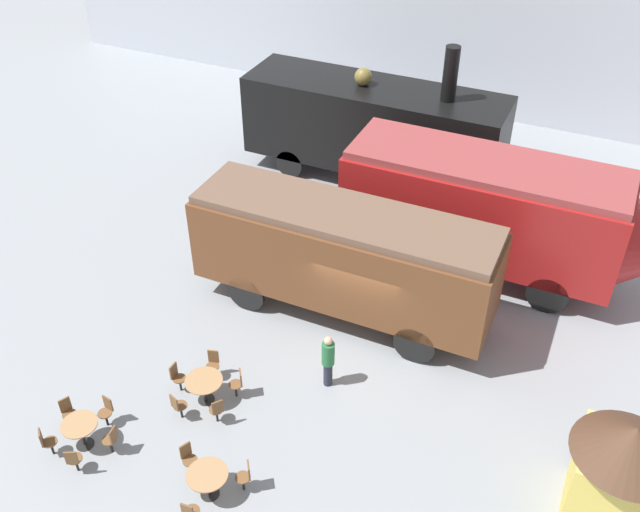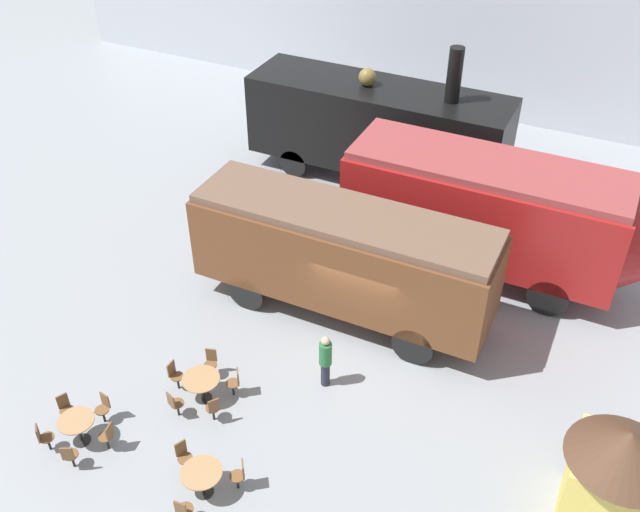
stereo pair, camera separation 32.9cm
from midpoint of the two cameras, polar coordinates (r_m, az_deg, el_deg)
The scene contains 23 objects.
ground_plane at distance 20.75m, azimuth 2.66°, elevation -6.22°, with size 80.00×80.00×0.00m, color gray.
backdrop_wall at distance 31.60m, azimuth 14.20°, elevation 18.15°, with size 44.00×0.15×9.00m.
steam_locomotive at distance 26.81m, azimuth 3.99°, elevation 10.42°, with size 9.63×2.68×5.61m.
streamlined_locomotive at distance 22.28m, azimuth 14.40°, elevation 3.43°, with size 10.30×2.79×3.86m.
passenger_coach_wooden at distance 20.17m, azimuth 1.42°, elevation 0.22°, with size 8.72×2.42×3.53m.
cafe_table_near at distance 18.80m, azimuth -9.75°, elevation -10.05°, with size 0.98×0.98×0.74m.
cafe_table_mid at distance 16.96m, azimuth -9.56°, elevation -17.10°, with size 0.96×0.96×0.74m.
cafe_table_far at distance 18.56m, azimuth -19.13°, elevation -12.90°, with size 0.88×0.88×0.78m.
cafe_chair_0 at distance 18.57m, azimuth -11.84°, elevation -11.60°, with size 0.37×0.39×0.87m.
cafe_chair_1 at distance 18.31m, azimuth -8.77°, elevation -12.04°, with size 0.40×0.40×0.87m.
cafe_chair_2 at distance 18.85m, azimuth -7.08°, elevation -9.98°, with size 0.40×0.40×0.87m.
cafe_chair_3 at distance 19.43m, azimuth -9.04°, elevation -8.42°, with size 0.37×0.39×0.87m.
cafe_chair_4 at distance 19.26m, azimuth -11.88°, elevation -9.36°, with size 0.36×0.36×0.87m.
cafe_chair_5 at distance 17.01m, azimuth -6.54°, elevation -17.01°, with size 0.40×0.40×0.87m.
cafe_chair_6 at distance 17.51m, azimuth -11.06°, elevation -15.47°, with size 0.40×0.38×0.87m.
cafe_chair_7 at distance 16.65m, azimuth -10.96°, elevation -19.48°, with size 0.36×0.36×0.87m.
cafe_chair_8 at distance 18.72m, azimuth -21.56°, elevation -13.59°, with size 0.40×0.40×0.87m.
cafe_chair_9 at distance 18.15m, azimuth -19.64°, elevation -15.07°, with size 0.39×0.40×0.87m.
cafe_chair_10 at distance 18.27m, azimuth -16.85°, elevation -13.80°, with size 0.37×0.36×0.87m.
cafe_chair_11 at distance 18.91m, azimuth -17.20°, elevation -11.65°, with size 0.36×0.37×0.87m.
cafe_chair_12 at distance 19.18m, azimuth -20.01°, elevation -11.55°, with size 0.40×0.39×0.87m.
visitor_person at distance 18.71m, azimuth 0.14°, elevation -8.26°, with size 0.34×0.34×1.69m.
ticket_kiosk at distance 16.72m, azimuth 22.39°, elevation -15.54°, with size 2.34×2.34×3.00m.
Camera 1 is at (5.22, -14.18, 14.24)m, focal length 40.00 mm.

